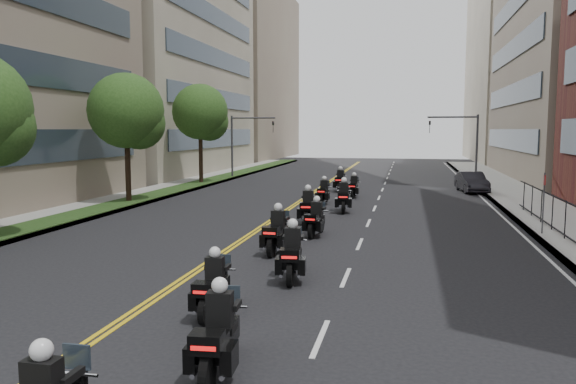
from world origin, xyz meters
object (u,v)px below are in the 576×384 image
motorcycle_7 (344,198)px  motorcycle_6 (308,208)px  parked_sedan (472,182)px  motorcycle_9 (354,188)px  motorcycle_2 (214,289)px  motorcycle_10 (340,181)px  motorcycle_5 (316,220)px  motorcycle_8 (324,193)px  motorcycle_3 (292,256)px  motorcycle_1 (218,337)px  motorcycle_4 (277,233)px

motorcycle_7 → motorcycle_6: bearing=-112.1°
parked_sedan → motorcycle_9: bearing=-156.2°
motorcycle_2 → motorcycle_10: (-0.20, 27.33, 0.06)m
motorcycle_5 → motorcycle_2: bearing=-88.6°
motorcycle_8 → motorcycle_6: bearing=-85.7°
motorcycle_3 → motorcycle_7: bearing=83.5°
motorcycle_6 → motorcycle_7: bearing=67.8°
motorcycle_8 → motorcycle_9: size_ratio=1.01×
motorcycle_3 → motorcycle_10: motorcycle_3 is taller
motorcycle_3 → motorcycle_6: motorcycle_6 is taller
motorcycle_1 → motorcycle_4: 10.05m
motorcycle_6 → parked_sedan: size_ratio=0.57×
motorcycle_1 → motorcycle_5: motorcycle_1 is taller
motorcycle_3 → motorcycle_8: motorcycle_3 is taller
motorcycle_1 → motorcycle_5: size_ratio=1.06×
motorcycle_4 → motorcycle_10: (-0.15, 20.45, -0.00)m
motorcycle_5 → motorcycle_6: 3.13m
motorcycle_4 → motorcycle_6: 6.48m
motorcycle_1 → motorcycle_7: (-0.02, 20.45, 0.04)m
motorcycle_1 → motorcycle_8: (-1.55, 23.56, -0.05)m
motorcycle_2 → motorcycle_8: size_ratio=0.99×
motorcycle_6 → parked_sedan: bearing=54.8°
motorcycle_3 → motorcycle_6: size_ratio=0.99×
motorcycle_9 → motorcycle_10: 3.64m
motorcycle_3 → motorcycle_8: (-1.56, 17.00, -0.06)m
motorcycle_5 → parked_sedan: bearing=71.9°
motorcycle_3 → motorcycle_7: (-0.03, 13.88, 0.02)m
motorcycle_3 → parked_sedan: size_ratio=0.56×
parked_sedan → motorcycle_8: bearing=-146.1°
motorcycle_3 → motorcycle_10: size_ratio=1.01×
motorcycle_7 → motorcycle_2: bearing=-98.5°
motorcycle_3 → motorcycle_2: bearing=-115.6°
motorcycle_1 → motorcycle_10: size_ratio=0.99×
parked_sedan → motorcycle_3: bearing=-114.9°
motorcycle_9 → motorcycle_8: bearing=-110.5°
motorcycle_9 → parked_sedan: size_ratio=0.51×
motorcycle_4 → motorcycle_7: 10.55m
motorcycle_10 → motorcycle_1: bearing=-87.6°
motorcycle_3 → motorcycle_10: (-1.40, 23.85, -0.01)m
parked_sedan → motorcycle_10: bearing=-179.0°
motorcycle_5 → motorcycle_8: size_ratio=1.01×
motorcycle_6 → motorcycle_8: 7.12m
motorcycle_1 → motorcycle_9: motorcycle_1 is taller
motorcycle_3 → motorcycle_4: bearing=103.5°
motorcycle_6 → motorcycle_10: bearing=85.6°
motorcycle_5 → motorcycle_9: 13.57m
motorcycle_6 → motorcycle_8: size_ratio=1.11×
motorcycle_1 → motorcycle_6: motorcycle_6 is taller
motorcycle_2 → motorcycle_4: motorcycle_4 is taller
motorcycle_10 → motorcycle_8: bearing=-91.5°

